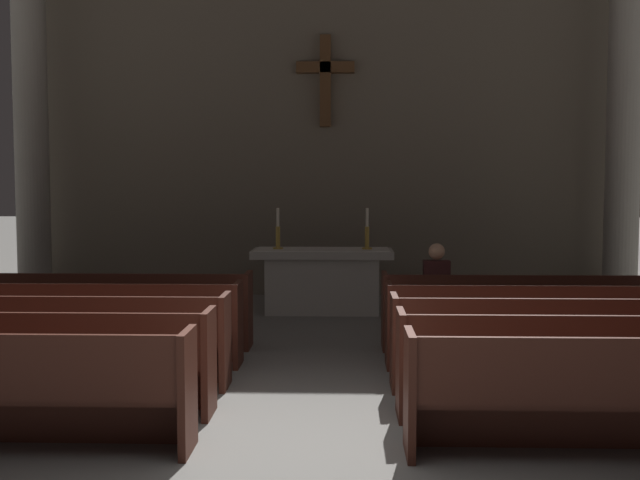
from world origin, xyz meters
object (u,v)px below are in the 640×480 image
pew_left_row_2 (23,362)px  altar (322,279)px  pew_right_row_4 (538,326)px  pew_right_row_3 (562,343)px  column_right_fourth (624,132)px  column_left_fourth (31,133)px  candlestick_left (278,236)px  lone_worshipper (435,293)px  pew_left_row_5 (116,310)px  pew_right_row_5 (519,312)px  pew_right_row_2 (592,366)px  candlestick_right (367,236)px  pew_left_row_3 (62,340)px  pew_left_row_4 (92,323)px  pew_right_row_1 (631,395)px

pew_left_row_2 → altar: size_ratio=1.53×
pew_right_row_4 → altar: 4.43m
pew_right_row_3 → column_right_fourth: (2.48, 5.62, 2.41)m
pew_left_row_2 → column_right_fourth: bearing=41.3°
column_left_fourth → column_right_fourth: (9.96, 0.00, 0.00)m
column_left_fourth → candlestick_left: bearing=-13.2°
pew_right_row_4 → altar: altar is taller
lone_worshipper → pew_left_row_5: bearing=-179.4°
pew_right_row_5 → column_left_fourth: (-7.48, 3.71, 2.41)m
altar → pew_right_row_2: bearing=-65.9°
pew_left_row_5 → candlestick_right: (3.20, 2.71, 0.74)m
pew_left_row_3 → altar: 5.25m
pew_left_row_4 → column_right_fourth: (7.48, 4.66, 2.41)m
pew_right_row_4 → pew_left_row_5: bearing=169.2°
pew_left_row_5 → column_left_fourth: size_ratio=0.57×
pew_left_row_2 → pew_left_row_5: 2.86m
pew_right_row_2 → pew_right_row_3: 0.95m
pew_left_row_3 → pew_right_row_4: same height
pew_right_row_2 → column_left_fourth: 10.24m
pew_right_row_2 → pew_right_row_4: 1.91m
column_left_fourth → pew_left_row_3: bearing=-66.2°
pew_left_row_3 → pew_left_row_4: same height
pew_left_row_3 → lone_worshipper: size_ratio=2.55×
candlestick_left → lone_worshipper: candlestick_left is taller
pew_right_row_2 → pew_right_row_4: (0.00, 1.91, 0.00)m
pew_left_row_2 → pew_right_row_1: size_ratio=1.00×
pew_left_row_5 → lone_worshipper: lone_worshipper is taller
pew_right_row_3 → column_left_fourth: 9.66m
pew_left_row_3 → pew_right_row_5: 5.35m
pew_left_row_4 → pew_right_row_2: size_ratio=1.00×
altar → pew_right_row_1: bearing=-69.1°
column_right_fourth → lone_worshipper: size_ratio=4.50×
pew_right_row_3 → column_left_fourth: bearing=143.1°
pew_left_row_4 → pew_left_row_5: size_ratio=1.00×
pew_right_row_4 → column_right_fourth: column_right_fourth is taller
pew_left_row_2 → pew_left_row_3: bearing=90.0°
pew_right_row_5 → lone_worshipper: lone_worshipper is taller
pew_right_row_1 → pew_right_row_3: size_ratio=1.00×
pew_right_row_4 → lone_worshipper: size_ratio=2.55×
pew_right_row_1 → candlestick_right: size_ratio=5.22×
pew_right_row_4 → candlestick_left: bearing=131.1°
column_left_fourth → column_right_fourth: same height
pew_right_row_4 → candlestick_left: (-3.20, 3.66, 0.74)m
pew_right_row_5 → lone_worshipper: size_ratio=2.55×
pew_left_row_2 → pew_right_row_4: bearing=20.9°
pew_left_row_4 → lone_worshipper: 4.10m
column_right_fourth → candlestick_left: 6.01m
pew_left_row_2 → pew_right_row_3: 5.09m
pew_right_row_4 → candlestick_right: size_ratio=5.22×
pew_left_row_5 → altar: altar is taller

